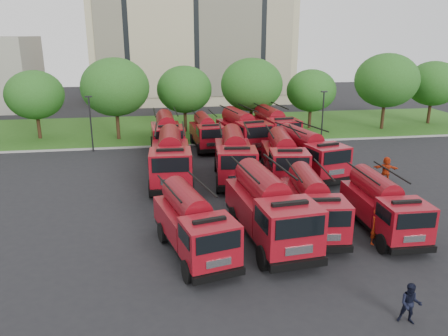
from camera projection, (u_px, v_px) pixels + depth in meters
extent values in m
plane|color=black|center=(232.00, 220.00, 25.50)|extent=(140.00, 140.00, 0.00)
cube|color=#225015|center=(193.00, 128.00, 50.01)|extent=(70.00, 16.00, 0.12)
cube|color=gray|center=(200.00, 145.00, 42.37)|extent=(70.00, 0.30, 0.14)
cube|color=tan|center=(192.00, 19.00, 67.38)|extent=(30.00, 14.00, 25.00)
cube|color=black|center=(196.00, 18.00, 60.68)|extent=(28.00, 0.15, 22.00)
cylinder|color=#382314|center=(39.00, 128.00, 44.48)|extent=(0.36, 0.36, 2.38)
ellipsoid|color=#1F4112|center=(35.00, 95.00, 43.49)|extent=(5.71, 5.71, 4.86)
cylinder|color=#382314|center=(118.00, 126.00, 44.19)|extent=(0.36, 0.36, 2.80)
ellipsoid|color=#1F4112|center=(115.00, 87.00, 43.01)|extent=(6.72, 6.72, 5.71)
cylinder|color=#382314|center=(185.00, 121.00, 47.63)|extent=(0.36, 0.36, 2.45)
ellipsoid|color=#1F4112|center=(184.00, 89.00, 46.61)|extent=(5.88, 5.88, 5.00)
cylinder|color=#382314|center=(251.00, 121.00, 47.21)|extent=(0.36, 0.36, 2.73)
ellipsoid|color=#1F4112|center=(252.00, 85.00, 46.07)|extent=(6.55, 6.55, 5.57)
cylinder|color=#382314|center=(310.00, 119.00, 49.26)|extent=(0.36, 0.36, 2.27)
ellipsoid|color=#1F4112|center=(311.00, 91.00, 48.30)|extent=(5.46, 5.46, 4.64)
cylinder|color=#382314|center=(383.00, 117.00, 48.93)|extent=(0.36, 0.36, 2.87)
ellipsoid|color=#1F4112|center=(387.00, 80.00, 47.73)|extent=(6.89, 6.89, 5.85)
cylinder|color=#382314|center=(429.00, 114.00, 51.91)|extent=(0.36, 0.36, 2.52)
ellipsoid|color=#1F4112|center=(433.00, 83.00, 50.85)|extent=(6.05, 6.05, 5.14)
cylinder|color=black|center=(91.00, 125.00, 39.51)|extent=(0.14, 0.14, 5.00)
cube|color=black|center=(88.00, 97.00, 38.75)|extent=(0.60, 0.25, 0.12)
cylinder|color=black|center=(322.00, 118.00, 42.76)|extent=(0.14, 0.14, 5.00)
cube|color=black|center=(324.00, 92.00, 42.00)|extent=(0.60, 0.25, 0.12)
cube|color=black|center=(193.00, 241.00, 21.55)|extent=(3.71, 7.00, 0.29)
cube|color=black|center=(219.00, 276.00, 18.58)|extent=(2.37, 0.80, 0.33)
cube|color=maroon|center=(210.00, 241.00, 19.21)|extent=(2.77, 2.59, 1.86)
cube|color=black|center=(219.00, 243.00, 18.14)|extent=(1.96, 0.52, 0.81)
cube|color=maroon|center=(186.00, 219.00, 22.24)|extent=(3.31, 4.81, 1.24)
cylinder|color=#64070F|center=(186.00, 201.00, 21.94)|extent=(2.34, 4.23, 1.43)
cylinder|color=black|center=(188.00, 272.00, 18.99)|extent=(0.57, 1.10, 1.05)
cylinder|color=black|center=(234.00, 262.00, 19.79)|extent=(0.57, 1.10, 1.05)
cylinder|color=black|center=(163.00, 233.00, 22.68)|extent=(0.57, 1.10, 1.05)
cylinder|color=black|center=(202.00, 226.00, 23.49)|extent=(0.57, 1.10, 1.05)
cube|color=black|center=(268.00, 227.00, 22.87)|extent=(3.28, 7.85, 0.33)
cube|color=black|center=(299.00, 265.00, 19.31)|extent=(2.74, 0.55, 0.38)
cube|color=maroon|center=(289.00, 226.00, 20.09)|extent=(2.90, 2.66, 2.13)
cube|color=black|center=(300.00, 228.00, 18.81)|extent=(2.28, 0.29, 0.93)
cube|color=maroon|center=(261.00, 204.00, 23.72)|extent=(3.17, 5.26, 1.42)
cylinder|color=#64070F|center=(261.00, 184.00, 23.37)|extent=(2.10, 4.72, 1.64)
cylinder|color=black|center=(264.00, 258.00, 19.98)|extent=(0.50, 1.23, 1.20)
cylinder|color=black|center=(314.00, 251.00, 20.59)|extent=(0.50, 1.23, 1.20)
cylinder|color=black|center=(235.00, 217.00, 24.41)|extent=(0.50, 1.23, 1.20)
cylinder|color=black|center=(277.00, 213.00, 25.02)|extent=(0.50, 1.23, 1.20)
cube|color=black|center=(311.00, 220.00, 24.06)|extent=(2.81, 6.83, 0.29)
cube|color=black|center=(328.00, 249.00, 20.85)|extent=(2.39, 0.46, 0.33)
cube|color=maroon|center=(323.00, 218.00, 21.56)|extent=(2.52, 2.30, 1.85)
cube|color=black|center=(330.00, 219.00, 20.42)|extent=(1.99, 0.24, 0.81)
cube|color=maroon|center=(307.00, 200.00, 24.83)|extent=(2.73, 4.57, 1.24)
cylinder|color=#64070F|center=(308.00, 183.00, 24.53)|extent=(1.80, 4.11, 1.43)
cylinder|color=black|center=(301.00, 242.00, 21.67)|extent=(0.43, 1.07, 1.05)
cylinder|color=black|center=(344.00, 241.00, 21.79)|extent=(0.43, 1.07, 1.05)
cylinder|color=black|center=(285.00, 210.00, 25.65)|extent=(0.43, 1.07, 1.05)
cylinder|color=black|center=(322.00, 209.00, 25.78)|extent=(0.43, 1.07, 1.05)
cube|color=black|center=(381.00, 221.00, 23.89)|extent=(2.27, 6.51, 0.28)
cube|color=black|center=(413.00, 250.00, 20.80)|extent=(2.31, 0.28, 0.32)
cube|color=maroon|center=(404.00, 220.00, 21.48)|extent=(2.31, 2.08, 1.80)
cube|color=black|center=(417.00, 221.00, 20.38)|extent=(1.94, 0.09, 0.79)
cube|color=maroon|center=(374.00, 202.00, 24.63)|extent=(2.36, 4.30, 1.20)
cylinder|color=#64070F|center=(375.00, 185.00, 24.34)|extent=(1.47, 3.91, 1.39)
cylinder|color=black|center=(383.00, 244.00, 21.51)|extent=(0.35, 1.02, 1.02)
cylinder|color=black|center=(423.00, 241.00, 21.78)|extent=(0.35, 1.02, 1.02)
cylinder|color=black|center=(350.00, 212.00, 25.36)|extent=(0.35, 1.02, 1.02)
cylinder|color=black|center=(384.00, 210.00, 25.63)|extent=(0.35, 1.02, 1.02)
cube|color=black|center=(171.00, 173.00, 31.75)|extent=(2.84, 7.91, 0.34)
cube|color=black|center=(172.00, 192.00, 28.00)|extent=(2.80, 0.38, 0.39)
cube|color=maroon|center=(171.00, 167.00, 28.83)|extent=(2.82, 2.55, 2.18)
cube|color=black|center=(170.00, 165.00, 27.49)|extent=(2.35, 0.14, 0.95)
cube|color=maroon|center=(171.00, 156.00, 32.65)|extent=(2.92, 5.24, 1.45)
cylinder|color=#64070F|center=(170.00, 141.00, 32.30)|extent=(1.84, 4.75, 1.68)
cylinder|color=black|center=(152.00, 188.00, 28.88)|extent=(0.43, 1.24, 1.23)
cylinder|color=black|center=(191.00, 187.00, 29.17)|extent=(0.43, 1.24, 1.23)
cylinder|color=black|center=(154.00, 167.00, 33.54)|extent=(0.43, 1.24, 1.23)
cylinder|color=black|center=(188.00, 166.00, 33.84)|extent=(0.43, 1.24, 1.23)
cube|color=black|center=(234.00, 170.00, 32.45)|extent=(3.32, 7.82, 0.33)
cube|color=black|center=(238.00, 188.00, 28.79)|extent=(2.72, 0.57, 0.38)
cube|color=maroon|center=(237.00, 164.00, 29.60)|extent=(2.90, 2.67, 2.11)
cube|color=black|center=(238.00, 163.00, 28.30)|extent=(2.27, 0.31, 0.92)
cube|color=maroon|center=(233.00, 155.00, 33.33)|extent=(3.19, 5.25, 1.41)
cylinder|color=#64070F|center=(233.00, 140.00, 32.99)|extent=(2.12, 4.71, 1.63)
cylinder|color=black|center=(219.00, 184.00, 29.74)|extent=(0.51, 1.23, 1.19)
cylinder|color=black|center=(255.00, 184.00, 29.84)|extent=(0.51, 1.23, 1.19)
cylinder|color=black|center=(217.00, 164.00, 34.29)|extent=(0.51, 1.23, 1.19)
cylinder|color=black|center=(248.00, 164.00, 34.40)|extent=(0.51, 1.23, 1.19)
cube|color=black|center=(283.00, 171.00, 32.30)|extent=(3.29, 7.48, 0.31)
cube|color=black|center=(292.00, 189.00, 28.81)|extent=(2.60, 0.59, 0.36)
cube|color=maroon|center=(289.00, 166.00, 29.59)|extent=(2.80, 2.58, 2.02)
cube|color=black|center=(293.00, 164.00, 28.35)|extent=(2.16, 0.33, 0.88)
cube|color=maroon|center=(281.00, 156.00, 33.14)|extent=(3.12, 5.04, 1.34)
cylinder|color=#64070F|center=(282.00, 142.00, 32.82)|extent=(2.10, 4.50, 1.55)
cylinder|color=black|center=(272.00, 185.00, 29.74)|extent=(0.50, 1.17, 1.14)
cylinder|color=black|center=(306.00, 184.00, 29.80)|extent=(0.50, 1.17, 1.14)
cylinder|color=black|center=(264.00, 165.00, 34.08)|extent=(0.50, 1.17, 1.14)
cylinder|color=black|center=(294.00, 165.00, 34.14)|extent=(0.50, 1.17, 1.14)
cube|color=black|center=(307.00, 166.00, 33.52)|extent=(4.04, 7.72, 0.32)
cube|color=black|center=(336.00, 181.00, 30.24)|extent=(2.62, 0.86, 0.37)
cube|color=maroon|center=(327.00, 160.00, 30.94)|extent=(3.04, 2.84, 2.05)
cube|color=black|center=(338.00, 157.00, 29.76)|extent=(2.16, 0.56, 0.89)
cube|color=maroon|center=(299.00, 152.00, 34.30)|extent=(3.62, 5.30, 1.37)
cylinder|color=#64070F|center=(300.00, 138.00, 33.97)|extent=(2.55, 4.66, 1.58)
cylinder|color=black|center=(313.00, 180.00, 30.70)|extent=(0.62, 1.21, 1.16)
cylinder|color=black|center=(342.00, 176.00, 31.57)|extent=(0.62, 1.21, 1.16)
cylinder|color=black|center=(281.00, 162.00, 34.79)|extent=(0.62, 1.21, 1.16)
cylinder|color=black|center=(307.00, 159.00, 35.67)|extent=(0.62, 1.21, 1.16)
cube|color=black|center=(167.00, 146.00, 39.50)|extent=(2.70, 7.57, 0.32)
cube|color=black|center=(170.00, 157.00, 35.95)|extent=(2.68, 0.35, 0.37)
cube|color=maroon|center=(169.00, 139.00, 36.73)|extent=(2.70, 2.44, 2.09)
cube|color=black|center=(169.00, 137.00, 35.46)|extent=(2.25, 0.13, 0.91)
cube|color=maroon|center=(166.00, 134.00, 40.35)|extent=(2.78, 5.01, 1.39)
cylinder|color=#64070F|center=(166.00, 121.00, 40.01)|extent=(1.75, 4.55, 1.61)
cylinder|color=black|center=(155.00, 156.00, 36.70)|extent=(0.41, 1.19, 1.18)
cylinder|color=black|center=(184.00, 154.00, 37.14)|extent=(0.41, 1.19, 1.18)
cylinder|color=black|center=(153.00, 142.00, 41.12)|extent=(0.41, 1.19, 1.18)
cylinder|color=black|center=(179.00, 141.00, 41.56)|extent=(0.41, 1.19, 1.18)
cube|color=black|center=(206.00, 142.00, 41.34)|extent=(2.57, 6.67, 0.28)
cube|color=black|center=(213.00, 151.00, 38.26)|extent=(2.35, 0.39, 0.33)
cube|color=maroon|center=(211.00, 136.00, 38.94)|extent=(2.42, 2.20, 1.82)
cube|color=black|center=(213.00, 134.00, 37.84)|extent=(1.96, 0.17, 0.79)
cube|color=maroon|center=(204.00, 132.00, 42.08)|extent=(2.57, 4.44, 1.22)
cylinder|color=#64070F|center=(204.00, 121.00, 41.78)|extent=(1.66, 4.01, 1.40)
cylinder|color=black|center=(199.00, 150.00, 38.88)|extent=(0.39, 1.05, 1.03)
cylinder|color=black|center=(223.00, 148.00, 39.33)|extent=(0.39, 1.05, 1.03)
cylinder|color=black|center=(192.00, 139.00, 42.71)|extent=(0.39, 1.05, 1.03)
cylinder|color=black|center=(214.00, 138.00, 43.16)|extent=(0.39, 1.05, 1.03)
cube|color=black|center=(243.00, 142.00, 40.73)|extent=(3.89, 8.02, 0.33)
cube|color=black|center=(259.00, 153.00, 37.24)|extent=(2.75, 0.77, 0.38)
cube|color=maroon|center=(254.00, 135.00, 37.99)|extent=(3.09, 2.87, 2.14)
cube|color=black|center=(260.00, 132.00, 36.74)|extent=(2.28, 0.48, 0.93)
cube|color=maroon|center=(238.00, 130.00, 41.56)|extent=(3.57, 5.46, 1.43)
cylinder|color=#64070F|center=(238.00, 118.00, 41.21)|extent=(2.46, 4.84, 1.65)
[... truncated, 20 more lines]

